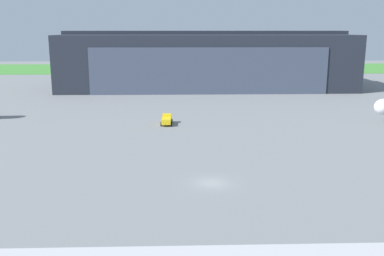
% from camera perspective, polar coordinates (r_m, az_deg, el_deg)
% --- Properties ---
extents(ground_plane, '(440.00, 440.00, 0.00)m').
position_cam_1_polar(ground_plane, '(58.44, 2.56, -7.17)').
color(ground_plane, slate).
extents(grass_field_strip, '(440.00, 56.00, 0.08)m').
position_cam_1_polar(grass_field_strip, '(224.03, -0.72, 7.77)').
color(grass_field_strip, '#438A36').
rests_on(grass_field_strip, ground_plane).
extents(maintenance_hangar, '(96.04, 39.38, 19.13)m').
position_cam_1_polar(maintenance_hangar, '(154.07, 1.73, 8.82)').
color(maintenance_hangar, '#232833').
rests_on(maintenance_hangar, ground_plane).
extents(baggage_tug, '(2.48, 5.00, 1.98)m').
position_cam_1_polar(baggage_tug, '(93.10, -3.32, 1.09)').
color(baggage_tug, yellow).
rests_on(baggage_tug, ground_plane).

